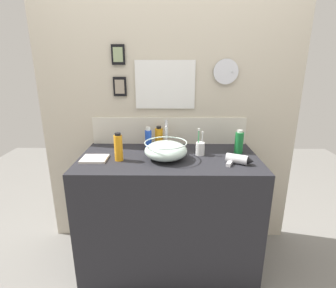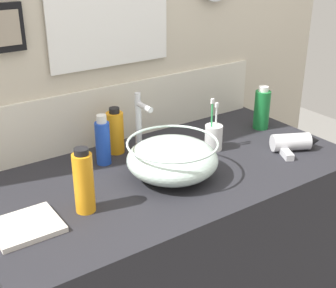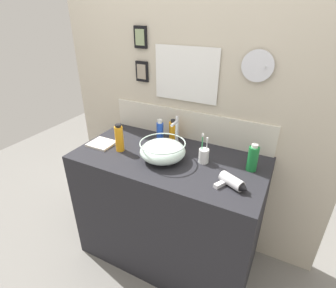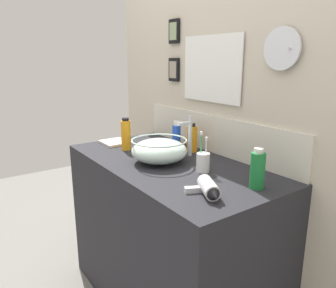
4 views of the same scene
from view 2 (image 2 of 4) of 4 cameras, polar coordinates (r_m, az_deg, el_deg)
The scene contains 11 objects.
vanity_counter at distance 1.90m, azimuth 0.17°, elevation -15.65°, with size 1.33×0.68×0.93m, color #232328.
back_panel at distance 1.84m, azimuth -6.43°, elevation 8.94°, with size 2.17×0.10×2.41m.
glass_bowl_sink at distance 1.57m, azimuth 0.54°, elevation -1.79°, with size 0.31×0.31×0.13m.
faucet at distance 1.70m, azimuth -3.49°, elevation 2.79°, with size 0.02×0.10×0.24m.
hair_drier at distance 1.84m, azimuth 15.14°, elevation 0.17°, with size 0.20×0.14×0.07m.
toothbrush_cup at distance 1.79m, azimuth 5.58°, elevation 0.89°, with size 0.07×0.07×0.21m.
shampoo_bottle at distance 1.67m, azimuth -7.95°, elevation 0.31°, with size 0.05×0.05×0.18m.
spray_bottle at distance 1.39m, azimuth -10.24°, elevation -4.54°, with size 0.06×0.06×0.20m.
soap_dispenser at distance 1.75m, azimuth -6.44°, elevation 1.49°, with size 0.06×0.06×0.18m.
lotion_bottle at distance 2.00m, azimuth 11.37°, elevation 4.22°, with size 0.06×0.06×0.18m.
hand_towel at distance 1.39m, azimuth -16.87°, elevation -9.56°, with size 0.18×0.16×0.02m, color silver.
Camera 2 is at (-0.83, -1.20, 1.69)m, focal length 50.00 mm.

